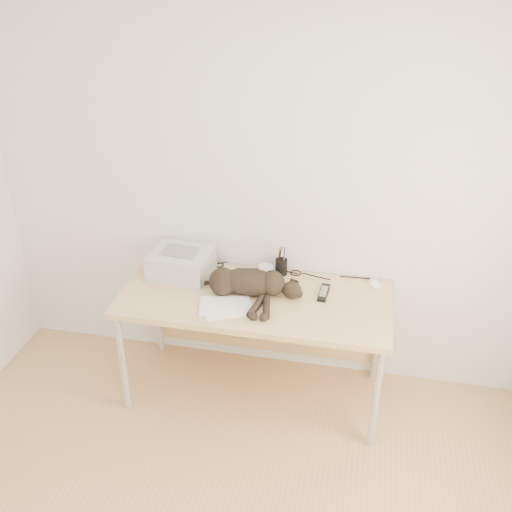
% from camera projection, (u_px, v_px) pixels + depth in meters
% --- Properties ---
extents(wall_back, '(3.50, 0.00, 3.50)m').
position_uv_depth(wall_back, '(267.00, 186.00, 3.41)').
color(wall_back, silver).
rests_on(wall_back, floor).
extents(desk, '(1.60, 0.70, 0.74)m').
position_uv_depth(desk, '(258.00, 307.00, 3.50)').
color(desk, tan).
rests_on(desk, floor).
extents(printer, '(0.38, 0.33, 0.17)m').
position_uv_depth(printer, '(181.00, 263.00, 3.55)').
color(printer, '#A8A8AD').
rests_on(printer, desk).
extents(papers, '(0.36, 0.30, 0.01)m').
position_uv_depth(papers, '(226.00, 307.00, 3.26)').
color(papers, white).
rests_on(papers, desk).
extents(cat, '(0.75, 0.34, 0.17)m').
position_uv_depth(cat, '(246.00, 284.00, 3.35)').
color(cat, black).
rests_on(cat, desk).
extents(mug, '(0.12, 0.12, 0.08)m').
position_uv_depth(mug, '(266.00, 272.00, 3.53)').
color(mug, white).
rests_on(mug, desk).
extents(pen_cup, '(0.08, 0.08, 0.19)m').
position_uv_depth(pen_cup, '(281.00, 266.00, 3.57)').
color(pen_cup, black).
rests_on(pen_cup, desk).
extents(remote_grey, '(0.08, 0.17, 0.02)m').
position_uv_depth(remote_grey, '(272.00, 275.00, 3.57)').
color(remote_grey, gray).
rests_on(remote_grey, desk).
extents(remote_black, '(0.06, 0.18, 0.02)m').
position_uv_depth(remote_black, '(324.00, 293.00, 3.38)').
color(remote_black, black).
rests_on(remote_black, desk).
extents(mouse, '(0.11, 0.13, 0.04)m').
position_uv_depth(mouse, '(375.00, 282.00, 3.48)').
color(mouse, white).
rests_on(mouse, desk).
extents(cable_tangle, '(1.36, 0.07, 0.01)m').
position_uv_depth(cable_tangle, '(265.00, 270.00, 3.63)').
color(cable_tangle, black).
rests_on(cable_tangle, desk).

